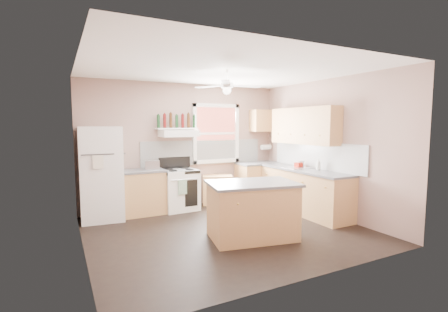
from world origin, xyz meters
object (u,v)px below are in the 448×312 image
cart (217,190)px  island (252,211)px  refrigerator (102,173)px  stove (179,190)px  toaster (152,165)px

cart → island: island is taller
refrigerator → island: (1.99, -2.16, -0.46)m
refrigerator → stove: 1.60m
toaster → stove: (0.57, -0.00, -0.56)m
toaster → cart: (1.51, 0.08, -0.66)m
toaster → stove: bearing=11.3°
toaster → cart: toaster is taller
refrigerator → cart: 2.54m
cart → island: (-0.49, -2.26, 0.10)m
cart → toaster: bearing=-153.3°
refrigerator → toaster: refrigerator is taller
refrigerator → stove: (1.54, 0.02, -0.46)m
stove → cart: bearing=2.9°
stove → island: (0.45, -2.18, 0.00)m
cart → island: bearing=-78.4°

